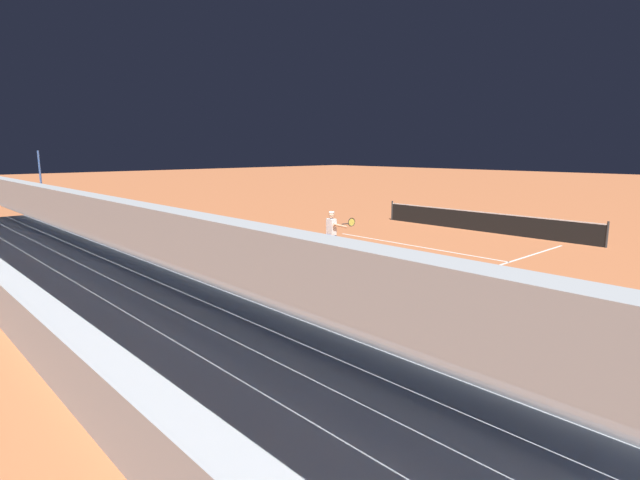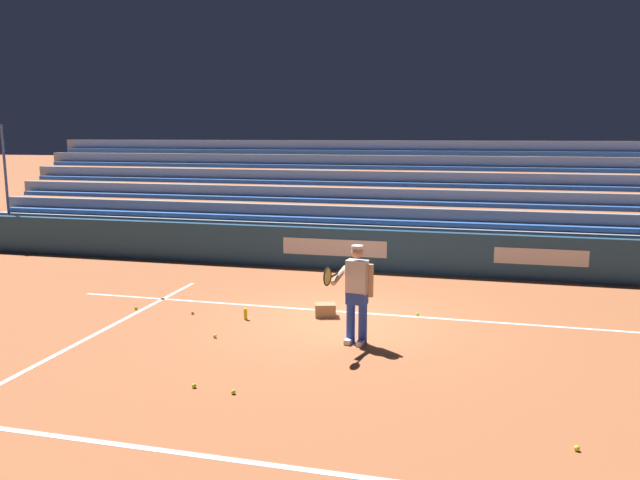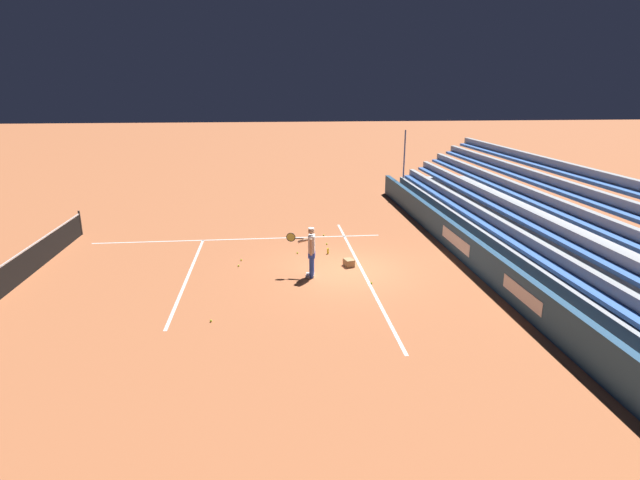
# 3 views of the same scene
# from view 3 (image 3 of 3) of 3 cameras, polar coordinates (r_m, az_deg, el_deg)

# --- Properties ---
(ground_plane) EXTENTS (160.00, 160.00, 0.00)m
(ground_plane) POSITION_cam_3_polar(r_m,az_deg,el_deg) (17.62, 3.16, -3.40)
(ground_plane) COLOR #B7663D
(court_baseline_white) EXTENTS (12.00, 0.10, 0.01)m
(court_baseline_white) POSITION_cam_3_polar(r_m,az_deg,el_deg) (17.70, 4.76, -3.33)
(court_baseline_white) COLOR white
(court_baseline_white) RESTS_ON ground
(court_sideline_white) EXTENTS (0.10, 12.00, 0.01)m
(court_sideline_white) POSITION_cam_3_polar(r_m,az_deg,el_deg) (21.36, -9.23, 0.09)
(court_sideline_white) COLOR white
(court_sideline_white) RESTS_ON ground
(court_service_line_white) EXTENTS (8.22, 0.10, 0.01)m
(court_service_line_white) POSITION_cam_3_polar(r_m,az_deg,el_deg) (17.65, -14.81, -3.91)
(court_service_line_white) COLOR white
(court_service_line_white) RESTS_ON ground
(back_wall_sponsor_board) EXTENTS (25.86, 0.25, 1.10)m
(back_wall_sponsor_board) POSITION_cam_3_polar(r_m,az_deg,el_deg) (18.62, 16.78, -1.19)
(back_wall_sponsor_board) COLOR navy
(back_wall_sponsor_board) RESTS_ON ground
(bleacher_stand) EXTENTS (24.56, 4.00, 3.85)m
(bleacher_stand) POSITION_cam_3_polar(r_m,az_deg,el_deg) (19.70, 23.92, -0.22)
(bleacher_stand) COLOR #9EA3A8
(bleacher_stand) RESTS_ON ground
(tennis_player) EXTENTS (0.68, 0.97, 1.71)m
(tennis_player) POSITION_cam_3_polar(r_m,az_deg,el_deg) (16.67, -1.05, -1.32)
(tennis_player) COLOR blue
(tennis_player) RESTS_ON ground
(ball_box_cardboard) EXTENTS (0.47, 0.40, 0.26)m
(ball_box_cardboard) POSITION_cam_3_polar(r_m,az_deg,el_deg) (17.91, 3.32, -2.60)
(ball_box_cardboard) COLOR #A87F51
(ball_box_cardboard) RESTS_ON ground
(tennis_ball_stray_back) EXTENTS (0.07, 0.07, 0.07)m
(tennis_ball_stray_back) POSITION_cam_3_polar(r_m,az_deg,el_deg) (14.12, -12.35, -9.01)
(tennis_ball_stray_back) COLOR #CCE533
(tennis_ball_stray_back) RESTS_ON ground
(tennis_ball_by_box) EXTENTS (0.07, 0.07, 0.07)m
(tennis_ball_by_box) POSITION_cam_3_polar(r_m,az_deg,el_deg) (21.55, 0.42, 0.56)
(tennis_ball_by_box) COLOR #CCE533
(tennis_ball_by_box) RESTS_ON ground
(tennis_ball_far_right) EXTENTS (0.07, 0.07, 0.07)m
(tennis_ball_far_right) POSITION_cam_3_polar(r_m,az_deg,el_deg) (16.41, 5.90, -4.91)
(tennis_ball_far_right) COLOR #CCE533
(tennis_ball_far_right) RESTS_ON ground
(tennis_ball_near_player) EXTENTS (0.07, 0.07, 0.07)m
(tennis_ball_near_player) POSITION_cam_3_polar(r_m,az_deg,el_deg) (20.34, 0.77, -0.45)
(tennis_ball_near_player) COLOR #CCE533
(tennis_ball_near_player) RESTS_ON ground
(tennis_ball_far_left) EXTENTS (0.07, 0.07, 0.07)m
(tennis_ball_far_left) POSITION_cam_3_polar(r_m,az_deg,el_deg) (18.11, -9.29, -2.91)
(tennis_ball_far_left) COLOR #CCE533
(tennis_ball_far_left) RESTS_ON ground
(tennis_ball_on_baseline) EXTENTS (0.07, 0.07, 0.07)m
(tennis_ball_on_baseline) POSITION_cam_3_polar(r_m,az_deg,el_deg) (18.69, -8.99, -2.26)
(tennis_ball_on_baseline) COLOR #CCE533
(tennis_ball_on_baseline) RESTS_ON ground
(tennis_ball_midcourt) EXTENTS (0.07, 0.07, 0.07)m
(tennis_ball_midcourt) POSITION_cam_3_polar(r_m,az_deg,el_deg) (19.26, -2.60, -1.48)
(tennis_ball_midcourt) COLOR #CCE533
(tennis_ball_midcourt) RESTS_ON ground
(water_bottle) EXTENTS (0.07, 0.07, 0.22)m
(water_bottle) POSITION_cam_3_polar(r_m,az_deg,el_deg) (19.21, 0.91, -1.28)
(water_bottle) COLOR yellow
(water_bottle) RESTS_ON ground
(tennis_net) EXTENTS (11.09, 0.09, 1.07)m
(tennis_net) POSITION_cam_3_polar(r_m,az_deg,el_deg) (19.11, -31.01, -2.68)
(tennis_net) COLOR #33383D
(tennis_net) RESTS_ON ground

